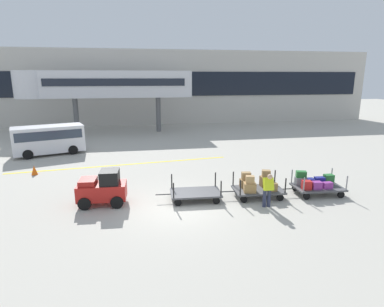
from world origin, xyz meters
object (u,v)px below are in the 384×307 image
baggage_cart_tail (315,184)px  baggage_handler (268,189)px  baggage_tug (103,188)px  safety_cone_near (34,170)px  shuttle_van (49,138)px  baggage_cart_lead (195,193)px  baggage_cart_middle (257,186)px

baggage_cart_tail → baggage_handler: 3.18m
baggage_tug → safety_cone_near: baggage_tug is taller
baggage_tug → shuttle_van: shuttle_van is taller
baggage_cart_lead → shuttle_van: (-8.94, 10.67, 0.89)m
baggage_cart_lead → baggage_handler: baggage_handler is taller
shuttle_van → baggage_cart_lead: bearing=-50.0°
baggage_cart_lead → baggage_cart_middle: (2.96, -0.12, 0.22)m
shuttle_van → baggage_tug: bearing=-65.4°
shuttle_van → safety_cone_near: (0.39, -5.19, -0.96)m
baggage_cart_lead → shuttle_van: 13.94m
baggage_cart_lead → baggage_cart_tail: bearing=-2.4°
baggage_cart_tail → shuttle_van: size_ratio=0.59×
baggage_tug → baggage_cart_lead: 4.18m
baggage_tug → baggage_handler: baggage_tug is taller
baggage_cart_middle → shuttle_van: shuttle_van is taller
baggage_cart_tail → baggage_handler: size_ratio=1.94×
baggage_tug → baggage_cart_tail: 10.06m
baggage_cart_middle → safety_cone_near: size_ratio=5.52×
baggage_cart_lead → safety_cone_near: 10.15m
baggage_handler → baggage_tug: bearing=167.3°
baggage_cart_tail → safety_cone_near: (-14.44, 5.72, -0.23)m
baggage_cart_lead → baggage_cart_middle: 2.97m
safety_cone_near → baggage_cart_middle: bearing=-25.9°
baggage_cart_lead → baggage_cart_tail: size_ratio=1.00×
baggage_cart_lead → shuttle_van: bearing=130.0°
baggage_cart_lead → safety_cone_near: bearing=147.4°
baggage_tug → shuttle_van: (-4.79, 10.45, 0.48)m
baggage_tug → shuttle_van: size_ratio=0.42×
shuttle_van → safety_cone_near: size_ratio=9.38×
baggage_handler → shuttle_van: bearing=134.6°
baggage_cart_lead → baggage_cart_middle: bearing=-2.4°
baggage_cart_middle → baggage_tug: bearing=177.3°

